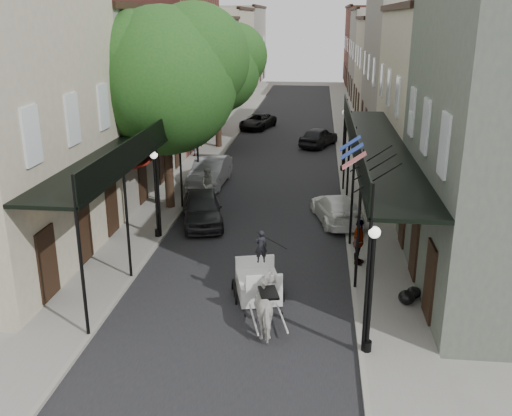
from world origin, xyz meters
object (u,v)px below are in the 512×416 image
(carriage, at_px, (257,265))
(tree_near, at_px, (173,75))
(lamppost_left, at_px, (156,193))
(car_right_near, at_px, (337,209))
(car_left_far, at_px, (258,121))
(car_left_near, at_px, (202,208))
(lamppost_right_far, at_px, (344,139))
(horse, at_px, (269,307))
(lamppost_right_near, at_px, (371,288))
(pedestrian_sidewalk_left, at_px, (195,144))
(tree_far, at_px, (223,65))
(pedestrian_walking, at_px, (209,186))
(pedestrian_sidewalk_right, at_px, (359,242))
(car_right_far, at_px, (319,137))
(car_left_mid, at_px, (210,172))

(carriage, bearing_deg, tree_near, 104.26)
(lamppost_left, relative_size, car_right_near, 0.84)
(car_left_far, bearing_deg, car_left_near, -74.33)
(lamppost_right_far, height_order, horse, lamppost_right_far)
(tree_near, relative_size, lamppost_left, 2.60)
(lamppost_right_near, distance_m, car_left_near, 12.16)
(carriage, bearing_deg, pedestrian_sidewalk_left, 93.32)
(pedestrian_sidewalk_left, bearing_deg, lamppost_left, 55.28)
(tree_far, xyz_separation_m, car_left_near, (1.65, -16.11, -5.10))
(lamppost_right_near, relative_size, pedestrian_sidewalk_left, 2.21)
(lamppost_right_far, bearing_deg, pedestrian_walking, -135.55)
(lamppost_left, xyz_separation_m, carriage, (4.74, -4.60, -1.02))
(lamppost_right_far, relative_size, pedestrian_walking, 2.02)
(tree_near, bearing_deg, car_left_far, 85.80)
(pedestrian_sidewalk_left, relative_size, car_left_far, 0.38)
(pedestrian_sidewalk_right, relative_size, car_right_near, 0.40)
(tree_far, height_order, pedestrian_sidewalk_left, tree_far)
(pedestrian_sidewalk_left, height_order, car_left_near, pedestrian_sidewalk_left)
(pedestrian_sidewalk_right, relative_size, car_right_far, 0.42)
(carriage, height_order, pedestrian_walking, carriage)
(pedestrian_sidewalk_left, bearing_deg, car_left_near, 62.72)
(car_right_near, bearing_deg, tree_near, -21.39)
(car_right_far, bearing_deg, pedestrian_sidewalk_left, 51.07)
(pedestrian_walking, bearing_deg, lamppost_right_near, -73.36)
(carriage, distance_m, car_left_mid, 13.57)
(car_right_near, height_order, car_right_far, car_right_far)
(tree_far, distance_m, lamppost_right_far, 11.05)
(horse, height_order, pedestrian_sidewalk_left, pedestrian_sidewalk_left)
(pedestrian_walking, bearing_deg, carriage, -81.49)
(lamppost_left, xyz_separation_m, horse, (5.36, -7.00, -1.25))
(lamppost_right_far, distance_m, car_right_far, 7.59)
(car_left_mid, bearing_deg, lamppost_right_far, 28.01)
(tree_far, relative_size, car_left_far, 1.93)
(horse, height_order, car_right_far, horse)
(lamppost_left, xyz_separation_m, lamppost_right_far, (8.20, 12.00, 0.00))
(carriage, relative_size, car_left_mid, 0.56)
(horse, distance_m, car_left_mid, 16.04)
(pedestrian_sidewalk_left, relative_size, car_right_far, 0.40)
(lamppost_right_near, relative_size, car_left_mid, 0.78)
(tree_far, distance_m, car_left_near, 16.98)
(pedestrian_sidewalk_right, bearing_deg, car_right_far, 24.49)
(carriage, relative_size, pedestrian_sidewalk_right, 1.51)
(tree_near, xyz_separation_m, tree_far, (-0.05, 14.00, -0.65))
(car_right_near, bearing_deg, car_left_near, -4.02)
(pedestrian_sidewalk_left, xyz_separation_m, car_left_far, (3.06, 11.02, -0.34))
(tree_far, distance_m, lamppost_right_near, 27.74)
(tree_near, relative_size, tree_far, 1.12)
(tree_near, height_order, pedestrian_walking, tree_near)
(car_left_mid, relative_size, car_right_far, 1.14)
(car_right_near, bearing_deg, horse, 64.55)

